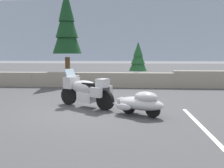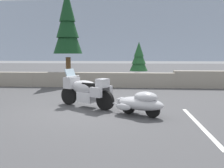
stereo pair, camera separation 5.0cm
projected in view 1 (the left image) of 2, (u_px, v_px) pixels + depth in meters
The scene contains 8 objects.
ground_plane at pixel (83, 110), 8.09m from camera, with size 80.00×80.00×0.00m, color #424244.
stone_guard_wall at pixel (111, 79), 13.59m from camera, with size 24.00×0.63×0.94m.
distant_ridgeline at pixel (126, 39), 101.75m from camera, with size 240.00×80.00×16.00m, color #99A8BF.
touring_motorcycle at pixel (86, 90), 8.41m from camera, with size 2.08×1.41×1.33m.
car_shaped_trailer at pixel (141, 102), 7.26m from camera, with size 2.10×1.40×0.76m.
pine_tree_tall at pixel (67, 25), 14.47m from camera, with size 1.76×1.76×5.81m.
pine_tree_secondary at pixel (138, 58), 14.52m from camera, with size 1.10×1.10×2.61m.
parking_stripe_marker at pixel (200, 125), 6.37m from camera, with size 0.12×3.60×0.01m, color silver.
Camera 1 is at (1.52, -7.83, 1.87)m, focal length 38.42 mm.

